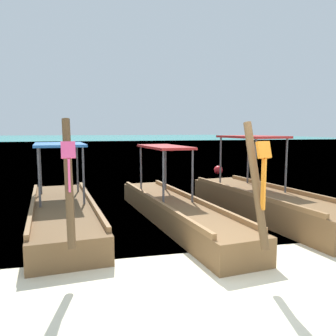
# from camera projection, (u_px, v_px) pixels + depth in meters

# --- Properties ---
(ground) EXTENTS (120.00, 120.00, 0.00)m
(ground) POSITION_uv_depth(u_px,v_px,m) (226.00, 290.00, 4.70)
(ground) COLOR beige
(sea_water) EXTENTS (120.00, 120.00, 0.00)m
(sea_water) POSITION_uv_depth(u_px,v_px,m) (97.00, 141.00, 64.12)
(sea_water) COLOR teal
(sea_water) RESTS_ON ground
(longtail_boat_pink_ribbon) EXTENTS (1.94, 5.94, 2.39)m
(longtail_boat_pink_ribbon) POSITION_uv_depth(u_px,v_px,m) (63.00, 212.00, 7.81)
(longtail_boat_pink_ribbon) COLOR brown
(longtail_boat_pink_ribbon) RESTS_ON ground
(longtail_boat_orange_ribbon) EXTENTS (1.79, 6.53, 2.34)m
(longtail_boat_orange_ribbon) POSITION_uv_depth(u_px,v_px,m) (176.00, 210.00, 8.03)
(longtail_boat_orange_ribbon) COLOR brown
(longtail_boat_orange_ribbon) RESTS_ON ground
(longtail_boat_red_ribbon) EXTENTS (2.13, 6.09, 2.88)m
(longtail_boat_red_ribbon) POSITION_uv_depth(u_px,v_px,m) (266.00, 202.00, 8.58)
(longtail_boat_red_ribbon) COLOR brown
(longtail_boat_red_ribbon) RESTS_ON ground
(mooring_buoy_near) EXTENTS (0.43, 0.43, 0.43)m
(mooring_buoy_near) POSITION_uv_depth(u_px,v_px,m) (218.00, 170.00, 16.60)
(mooring_buoy_near) COLOR red
(mooring_buoy_near) RESTS_ON sea_water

